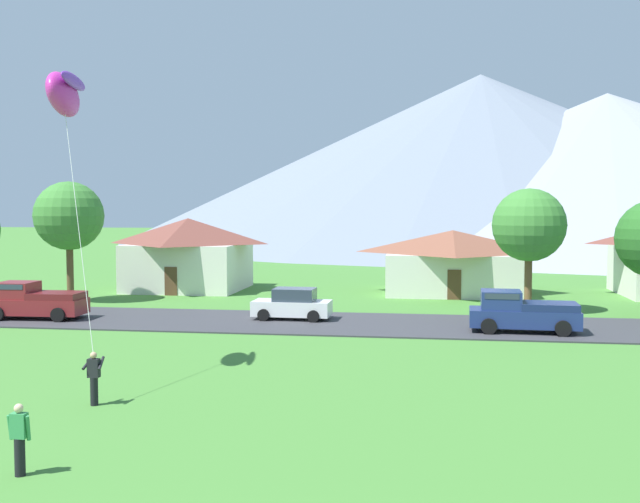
# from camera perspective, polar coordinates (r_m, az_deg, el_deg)

# --- Properties ---
(road_strip) EXTENTS (160.00, 7.58, 0.08)m
(road_strip) POSITION_cam_1_polar(r_m,az_deg,el_deg) (38.63, 0.86, -5.61)
(road_strip) COLOR #38383D
(road_strip) RESTS_ON ground
(mountain_east_ridge) EXTENTS (128.86, 128.86, 30.35)m
(mountain_east_ridge) POSITION_cam_1_polar(r_m,az_deg,el_deg) (138.37, 12.35, 7.15)
(mountain_east_ridge) COLOR slate
(mountain_east_ridge) RESTS_ON ground
(mountain_central_ridge) EXTENTS (121.78, 121.78, 24.95)m
(mountain_central_ridge) POSITION_cam_1_polar(r_m,az_deg,el_deg) (131.00, 21.39, 6.02)
(mountain_central_ridge) COLOR #8E939E
(mountain_central_ridge) RESTS_ON ground
(house_leftmost) EXTENTS (8.67, 8.15, 5.32)m
(house_leftmost) POSITION_cam_1_polar(r_m,az_deg,el_deg) (55.22, -10.23, -0.09)
(house_leftmost) COLOR silver
(house_leftmost) RESTS_ON ground
(house_right_center) EXTENTS (9.87, 8.64, 4.50)m
(house_right_center) POSITION_cam_1_polar(r_m,az_deg,el_deg) (53.15, 10.31, -0.69)
(house_right_center) COLOR silver
(house_right_center) RESTS_ON ground
(tree_near_left) EXTENTS (4.43, 4.43, 7.80)m
(tree_near_left) POSITION_cam_1_polar(r_m,az_deg,el_deg) (49.78, -18.99, 2.62)
(tree_near_left) COLOR brown
(tree_near_left) RESTS_ON ground
(tree_center) EXTENTS (4.25, 4.25, 7.24)m
(tree_center) POSITION_cam_1_polar(r_m,az_deg,el_deg) (44.06, 16.00, 1.97)
(tree_center) COLOR brown
(tree_center) RESTS_ON ground
(parked_car_white_west_end) EXTENTS (4.24, 2.16, 1.68)m
(parked_car_white_west_end) POSITION_cam_1_polar(r_m,az_deg,el_deg) (39.70, -2.15, -4.16)
(parked_car_white_west_end) COLOR white
(parked_car_white_west_end) RESTS_ON road_strip
(pickup_truck_navy_west_side) EXTENTS (5.28, 2.49, 1.99)m
(pickup_truck_navy_west_side) POSITION_cam_1_polar(r_m,az_deg,el_deg) (36.99, 15.40, -4.55)
(pickup_truck_navy_west_side) COLOR navy
(pickup_truck_navy_west_side) RESTS_ON road_strip
(pickup_truck_maroon_east_side) EXTENTS (5.28, 2.49, 1.99)m
(pickup_truck_maroon_east_side) POSITION_cam_1_polar(r_m,az_deg,el_deg) (42.78, -21.40, -3.59)
(pickup_truck_maroon_east_side) COLOR maroon
(pickup_truck_maroon_east_side) RESTS_ON road_strip
(kite_flyer_with_kite) EXTENTS (3.80, 5.18, 11.00)m
(kite_flyer_with_kite) POSITION_cam_1_polar(r_m,az_deg,el_deg) (27.90, -19.29, 11.05)
(kite_flyer_with_kite) COLOR black
(kite_flyer_with_kite) RESTS_ON ground
(watcher_person) EXTENTS (0.56, 0.24, 1.68)m
(watcher_person) POSITION_cam_1_polar(r_m,az_deg,el_deg) (18.53, -22.40, -13.31)
(watcher_person) COLOR black
(watcher_person) RESTS_ON ground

